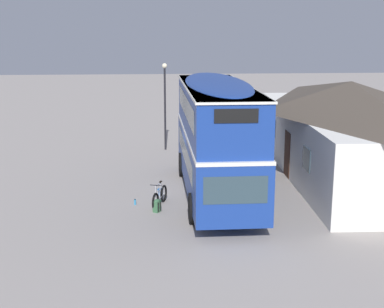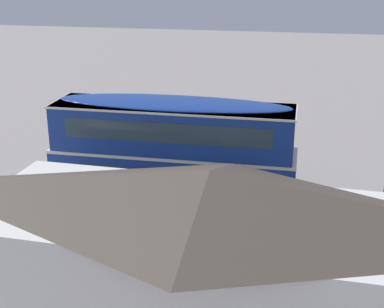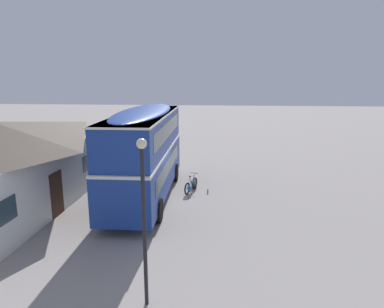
{
  "view_description": "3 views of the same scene",
  "coord_description": "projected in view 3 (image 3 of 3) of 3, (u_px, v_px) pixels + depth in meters",
  "views": [
    {
      "loc": [
        21.81,
        -1.84,
        6.72
      ],
      "look_at": [
        0.53,
        -0.32,
        1.74
      ],
      "focal_mm": 50.53,
      "sensor_mm": 36.0,
      "label": 1
    },
    {
      "loc": [
        -4.44,
        21.45,
        10.11
      ],
      "look_at": [
        0.17,
        -0.73,
        1.99
      ],
      "focal_mm": 51.25,
      "sensor_mm": 36.0,
      "label": 2
    },
    {
      "loc": [
        -16.8,
        -3.21,
        6.44
      ],
      "look_at": [
        1.64,
        -1.74,
        2.23
      ],
      "focal_mm": 32.42,
      "sensor_mm": 36.0,
      "label": 3
    }
  ],
  "objects": [
    {
      "name": "touring_bicycle",
      "position": [
        191.0,
        186.0,
        19.5
      ],
      "size": [
        1.68,
        0.68,
        0.98
      ],
      "color": "black",
      "rests_on": "ground"
    },
    {
      "name": "ground_plane",
      "position": [
        156.0,
        202.0,
        18.0
      ],
      "size": [
        120.0,
        120.0,
        0.0
      ],
      "primitive_type": "plane",
      "color": "gray"
    },
    {
      "name": "water_bottle_blue_sports",
      "position": [
        208.0,
        191.0,
        19.37
      ],
      "size": [
        0.08,
        0.08,
        0.24
      ],
      "color": "#338CBF",
      "rests_on": "ground"
    },
    {
      "name": "backpack_on_ground",
      "position": [
        194.0,
        184.0,
        20.28
      ],
      "size": [
        0.35,
        0.33,
        0.49
      ],
      "color": "#386642",
      "rests_on": "ground"
    },
    {
      "name": "double_decker_bus",
      "position": [
        145.0,
        150.0,
        18.14
      ],
      "size": [
        10.14,
        2.71,
        4.79
      ],
      "color": "black",
      "rests_on": "ground"
    },
    {
      "name": "street_lamp",
      "position": [
        144.0,
        207.0,
        9.34
      ],
      "size": [
        0.28,
        0.28,
        4.85
      ],
      "color": "black",
      "rests_on": "ground"
    }
  ]
}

